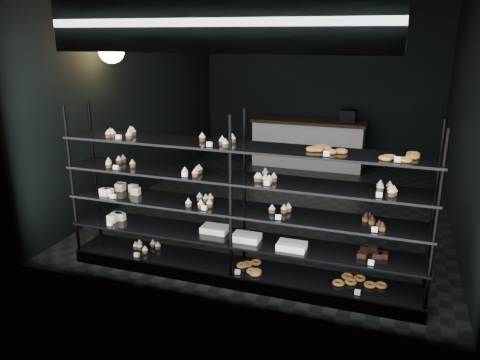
# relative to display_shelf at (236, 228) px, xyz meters

# --- Properties ---
(room) EXTENTS (5.01, 6.01, 3.20)m
(room) POSITION_rel_display_shelf_xyz_m (-0.07, 2.45, 0.97)
(room) COLOR black
(room) RESTS_ON ground
(display_shelf) EXTENTS (4.00, 0.50, 1.91)m
(display_shelf) POSITION_rel_display_shelf_xyz_m (0.00, 0.00, 0.00)
(display_shelf) COLOR black
(display_shelf) RESTS_ON room
(signage) EXTENTS (3.30, 0.05, 0.50)m
(signage) POSITION_rel_display_shelf_xyz_m (-0.07, -0.48, 2.12)
(signage) COLOR #0D1144
(signage) RESTS_ON room
(pendant_lamp) EXTENTS (0.35, 0.35, 0.91)m
(pendant_lamp) POSITION_rel_display_shelf_xyz_m (-2.27, 1.26, 1.82)
(pendant_lamp) COLOR black
(pendant_lamp) RESTS_ON room
(service_counter) EXTENTS (2.33, 0.65, 1.23)m
(service_counter) POSITION_rel_display_shelf_xyz_m (-0.16, 4.95, -0.13)
(service_counter) COLOR silver
(service_counter) RESTS_ON room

